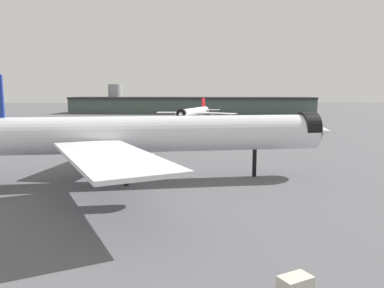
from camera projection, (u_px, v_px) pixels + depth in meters
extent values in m
plane|color=#56565B|center=(140.00, 178.00, 67.03)|extent=(900.00, 900.00, 0.00)
cylinder|color=silver|center=(144.00, 134.00, 64.09)|extent=(61.49, 12.66, 6.14)
cone|color=silver|center=(314.00, 131.00, 68.64)|extent=(7.36, 6.71, 6.02)
cylinder|color=black|center=(307.00, 129.00, 68.39)|extent=(3.41, 6.46, 6.20)
cube|color=silver|center=(120.00, 129.00, 79.98)|extent=(15.23, 28.96, 0.49)
cylinder|color=#B7BAC1|center=(126.00, 141.00, 77.25)|extent=(8.88, 4.28, 3.38)
cube|color=silver|center=(109.00, 156.00, 47.01)|extent=(20.20, 29.13, 0.49)
cylinder|color=#B7BAC1|center=(123.00, 167.00, 50.74)|extent=(8.88, 4.28, 3.38)
cylinder|color=black|center=(254.00, 163.00, 67.76)|extent=(0.74, 0.74, 4.91)
cylinder|color=black|center=(127.00, 163.00, 67.55)|extent=(0.74, 0.74, 4.91)
cylinder|color=black|center=(126.00, 171.00, 61.24)|extent=(0.74, 0.74, 4.91)
cylinder|color=white|center=(194.00, 112.00, 181.64)|extent=(17.20, 38.63, 4.09)
cone|color=white|center=(181.00, 114.00, 162.92)|extent=(5.29, 5.59, 4.01)
cone|color=white|center=(205.00, 110.00, 200.36)|extent=(5.45, 6.32, 3.89)
cylinder|color=black|center=(181.00, 114.00, 163.65)|extent=(4.51, 3.13, 4.13)
cube|color=white|center=(218.00, 113.00, 181.38)|extent=(17.96, 15.90, 0.33)
cylinder|color=#B7BAC1|center=(213.00, 116.00, 181.29)|extent=(3.99, 5.97, 2.25)
cube|color=white|center=(175.00, 112.00, 187.80)|extent=(17.99, 6.86, 0.33)
cylinder|color=#B7BAC1|center=(178.00, 115.00, 186.47)|extent=(3.99, 5.97, 2.25)
cube|color=red|center=(203.00, 104.00, 196.91)|extent=(1.99, 4.61, 6.55)
cube|color=white|center=(212.00, 110.00, 196.71)|extent=(7.91, 5.76, 0.25)
cube|color=white|center=(195.00, 109.00, 199.40)|extent=(7.91, 5.76, 0.25)
cylinder|color=black|center=(186.00, 122.00, 170.17)|extent=(0.49, 0.49, 3.27)
cylinder|color=black|center=(200.00, 120.00, 183.39)|extent=(0.49, 0.49, 3.27)
cylinder|color=black|center=(191.00, 119.00, 184.65)|extent=(0.49, 0.49, 3.27)
cube|color=#475651|center=(191.00, 106.00, 265.28)|extent=(168.76, 44.90, 10.05)
cube|color=#232628|center=(191.00, 98.00, 264.51)|extent=(169.06, 47.56, 1.20)
cylinder|color=#939399|center=(115.00, 99.00, 268.13)|extent=(9.65, 9.65, 20.12)
cube|color=black|center=(41.00, 150.00, 94.33)|extent=(5.91, 4.76, 0.35)
cube|color=#232833|center=(34.00, 147.00, 93.31)|extent=(3.06, 3.10, 1.60)
cube|color=#1E2D38|center=(30.00, 146.00, 92.73)|extent=(1.04, 1.71, 0.80)
cube|color=#232833|center=(45.00, 145.00, 94.69)|extent=(4.01, 3.65, 2.20)
cylinder|color=black|center=(34.00, 152.00, 92.36)|extent=(0.92, 0.70, 0.90)
cylinder|color=black|center=(32.00, 151.00, 94.28)|extent=(0.92, 0.70, 0.90)
cylinder|color=black|center=(50.00, 151.00, 94.43)|extent=(0.92, 0.70, 0.90)
cylinder|color=black|center=(48.00, 150.00, 96.34)|extent=(0.92, 0.70, 0.90)
cube|color=beige|center=(295.00, 285.00, 27.65)|extent=(2.81, 2.39, 1.40)
cone|color=#F2600C|center=(124.00, 145.00, 105.18)|extent=(0.55, 0.55, 0.69)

